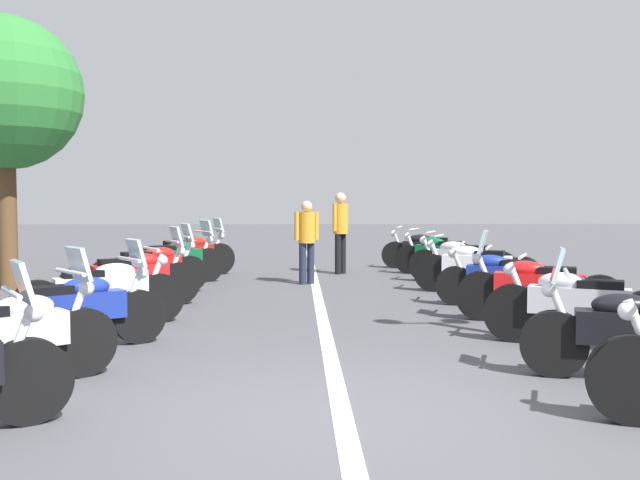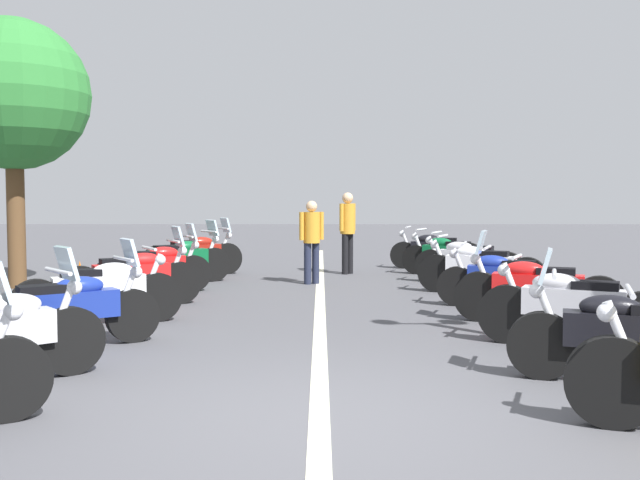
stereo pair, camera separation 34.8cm
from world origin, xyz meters
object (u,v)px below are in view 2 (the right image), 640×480
Objects in this scene: motorcycle_right_row_1 at (627,334)px; motorcycle_left_row_5 at (155,267)px; motorcycle_left_row_3 at (101,291)px; bystander_0 at (312,236)px; motorcycle_left_row_4 at (134,276)px; motorcycle_left_row_7 at (195,253)px; motorcycle_right_row_7 at (447,254)px; motorcycle_right_row_2 at (572,306)px; roadside_tree_0 at (13,96)px; motorcycle_right_row_3 at (535,288)px; traffic_cone_0 at (80,280)px; motorcycle_right_row_6 at (467,260)px; motorcycle_right_row_8 at (435,250)px; motorcycle_left_row_2 at (66,308)px; motorcycle_right_row_4 at (502,278)px; bystander_1 at (348,226)px; motorcycle_right_row_5 at (480,267)px; motorcycle_left_row_6 at (180,259)px.

motorcycle_left_row_5 is at bearing -29.16° from motorcycle_right_row_1.
motorcycle_left_row_3 is 5.28m from bystander_0.
motorcycle_left_row_4 is 7.14m from motorcycle_right_row_1.
motorcycle_right_row_7 is (0.06, -5.38, -0.02)m from motorcycle_left_row_7.
motorcycle_right_row_2 is (-4.48, -5.62, -0.00)m from motorcycle_left_row_5.
roadside_tree_0 reaches higher than motorcycle_right_row_1.
motorcycle_right_row_3 is 9.71m from roadside_tree_0.
motorcycle_left_row_7 is 9.11m from motorcycle_right_row_2.
roadside_tree_0 is at bearing -114.32° from bystander_0.
motorcycle_right_row_1 is at bearing -129.66° from traffic_cone_0.
motorcycle_left_row_4 is 1.22× the size of bystander_0.
motorcycle_left_row_3 is at bearing 11.21° from motorcycle_right_row_2.
traffic_cone_0 is (4.02, 6.76, -0.17)m from motorcycle_right_row_2.
motorcycle_right_row_6 is 2.84m from motorcycle_right_row_8.
motorcycle_left_row_4 is at bearing 57.08° from motorcycle_left_row_2.
motorcycle_right_row_4 is 4.46m from motorcycle_right_row_7.
motorcycle_right_row_8 is at bearing 64.33° from bystander_1.
bystander_1 reaches higher than motorcycle_left_row_7.
motorcycle_right_row_1 is 9.51m from bystander_1.
motorcycle_left_row_7 is 3.56m from traffic_cone_0.
traffic_cone_0 is (5.56, 6.71, -0.17)m from motorcycle_right_row_1.
motorcycle_left_row_7 is 1.11× the size of bystander_1.
motorcycle_left_row_4 is 0.95× the size of motorcycle_right_row_1.
motorcycle_left_row_7 is at bearing -22.19° from motorcycle_right_row_4.
motorcycle_right_row_1 is 0.42× the size of roadside_tree_0.
roadside_tree_0 is at bearing -120.46° from bystander_1.
traffic_cone_0 is at bearing 7.60° from motorcycle_right_row_4.
motorcycle_right_row_5 is (3.05, -5.57, 0.00)m from motorcycle_left_row_3.
motorcycle_right_row_4 is 4.19m from bystander_0.
motorcycle_left_row_4 is 1.51m from motorcycle_left_row_5.
motorcycle_right_row_2 is 1.03× the size of motorcycle_right_row_7.
motorcycle_right_row_6 is 1.23× the size of bystander_0.
motorcycle_left_row_3 is 2.91m from traffic_cone_0.
motorcycle_left_row_3 is 7.26m from motorcycle_right_row_6.
motorcycle_right_row_4 is at bearing -65.36° from motorcycle_left_row_6.
motorcycle_right_row_6 is (7.44, -0.12, -0.00)m from motorcycle_right_row_1.
motorcycle_left_row_5 is at bearing -124.94° from motorcycle_left_row_7.
motorcycle_left_row_2 is 3.02× the size of traffic_cone_0.
motorcycle_left_row_4 is at bearing -21.10° from motorcycle_right_row_1.
motorcycle_left_row_6 is at bearing 44.53° from motorcycle_right_row_8.
motorcycle_right_row_2 is 0.40× the size of roadside_tree_0.
bystander_0 is at bearing -60.89° from motorcycle_left_row_7.
motorcycle_left_row_4 is 1.58m from traffic_cone_0.
motorcycle_left_row_6 reaches higher than traffic_cone_0.
traffic_cone_0 is at bearing -143.17° from motorcycle_left_row_7.
motorcycle_left_row_6 is 0.94× the size of motorcycle_left_row_7.
motorcycle_right_row_2 is at bearing -56.41° from motorcycle_left_row_4.
motorcycle_right_row_1 is at bearing -67.60° from motorcycle_left_row_4.
motorcycle_right_row_4 is 3.18× the size of traffic_cone_0.
motorcycle_left_row_3 is (1.43, 0.07, 0.00)m from motorcycle_left_row_2.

